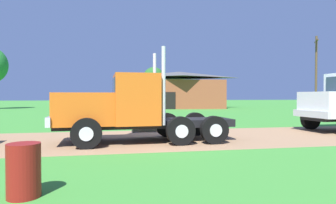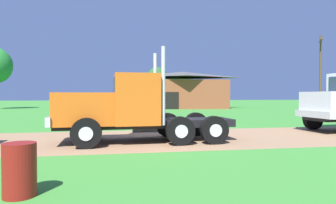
{
  "view_description": "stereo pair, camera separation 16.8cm",
  "coord_description": "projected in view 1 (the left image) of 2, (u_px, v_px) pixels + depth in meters",
  "views": [
    {
      "loc": [
        -1.82,
        -11.65,
        1.73
      ],
      "look_at": [
        0.22,
        -1.02,
        1.5
      ],
      "focal_mm": 31.37,
      "sensor_mm": 36.0,
      "label": 1
    },
    {
      "loc": [
        -1.65,
        -11.68,
        1.73
      ],
      "look_at": [
        0.22,
        -1.02,
        1.5
      ],
      "focal_mm": 31.37,
      "sensor_mm": 36.0,
      "label": 2
    }
  ],
  "objects": [
    {
      "name": "utility_pole_near",
      "position": [
        316.0,
        71.0,
        35.55
      ],
      "size": [
        1.21,
        1.98,
        8.96
      ],
      "color": "brown",
      "rests_on": "ground_plane"
    },
    {
      "name": "shed_building",
      "position": [
        179.0,
        91.0,
        40.64
      ],
      "size": [
        12.88,
        7.92,
        5.06
      ],
      "color": "brown",
      "rests_on": "ground_plane"
    },
    {
      "name": "steel_barrel",
      "position": [
        24.0,
        170.0,
        4.99
      ],
      "size": [
        0.55,
        0.55,
        0.92
      ],
      "primitive_type": "cylinder",
      "color": "maroon",
      "rests_on": "ground_plane"
    },
    {
      "name": "tree_right",
      "position": [
        154.0,
        80.0,
        54.17
      ],
      "size": [
        4.16,
        4.16,
        7.02
      ],
      "color": "#513823",
      "rests_on": "ground_plane"
    },
    {
      "name": "truck_foreground_white",
      "position": [
        125.0,
        110.0,
        10.91
      ],
      "size": [
        6.75,
        2.74,
        3.46
      ],
      "color": "black",
      "rests_on": "ground_plane"
    },
    {
      "name": "dirt_track",
      "position": [
        158.0,
        139.0,
        11.82
      ],
      "size": [
        120.0,
        5.75,
        0.01
      ],
      "primitive_type": "cube",
      "color": "#9D7653",
      "rests_on": "ground_plane"
    },
    {
      "name": "ground_plane",
      "position": [
        158.0,
        139.0,
        11.82
      ],
      "size": [
        200.0,
        200.0,
        0.0
      ],
      "primitive_type": "plane",
      "color": "#3E8B33"
    }
  ]
}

